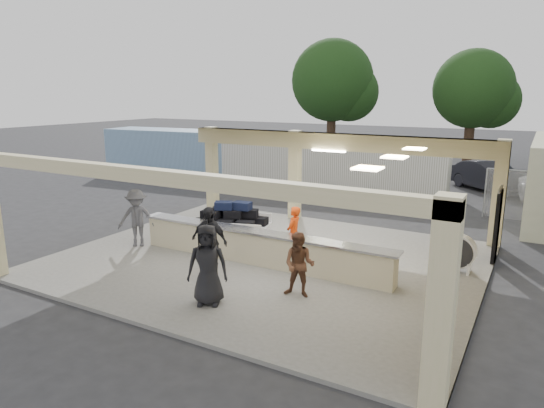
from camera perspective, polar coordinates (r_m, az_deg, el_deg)
The scene contains 15 objects.
ground at distance 14.72m, azimuth -0.50°, elevation -6.76°, with size 120.00×120.00×0.00m, color #27272A.
pavilion at distance 14.78m, azimuth 1.49°, elevation -1.21°, with size 12.01×10.00×3.55m.
baggage_counter at distance 14.12m, azimuth -1.52°, elevation -5.12°, with size 8.20×0.58×0.98m.
luggage_cart at distance 15.82m, azimuth -5.05°, elevation -2.09°, with size 2.79×2.17×1.43m.
drum_fan at distance 14.45m, azimuth 21.06°, elevation -5.26°, with size 0.97×0.53×1.06m.
baggage_handler at distance 14.36m, azimuth 2.57°, elevation -3.46°, with size 0.59×0.32×1.62m, color red.
passenger_a at distance 11.83m, azimuth 3.23°, elevation -7.16°, with size 0.78×0.34×1.62m, color brown.
passenger_b at distance 13.25m, azimuth -7.40°, elevation -4.34°, with size 1.12×0.41×1.91m, color black.
passenger_c at distance 16.19m, azimuth -15.61°, elevation -1.59°, with size 1.20×0.42×1.86m, color #4C4C51.
passenger_d at distance 11.46m, azimuth -7.58°, elevation -7.10°, with size 0.94×0.39×1.93m, color black.
car_dark at distance 27.29m, azimuth 24.22°, elevation 2.99°, with size 1.61×4.56×1.52m, color black.
container_white at distance 25.47m, azimuth 6.92°, elevation 4.56°, with size 11.70×2.34×2.54m, color white.
container_blue at distance 30.12m, azimuth -9.99°, elevation 5.96°, with size 10.51×2.52×2.73m, color #7FA3CB.
tree_left at distance 38.99m, azimuth 7.65°, elevation 13.83°, with size 6.60×6.30×9.00m.
tree_mid at distance 38.43m, azimuth 23.07°, elevation 12.01°, with size 6.00×5.60×8.00m.
Camera 1 is at (6.91, -12.00, 4.99)m, focal length 32.00 mm.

